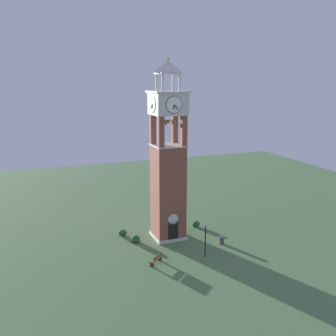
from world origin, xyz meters
TOP-DOWN VIEW (x-y plane):
  - ground at (0.00, 0.00)m, footprint 80.00×80.00m
  - clock_tower at (0.00, -0.00)m, footprint 3.60×3.60m
  - park_bench at (-3.27, -5.52)m, footprint 1.49×1.39m
  - lamp_post at (1.58, -5.78)m, footprint 0.36×0.36m
  - trash_bin at (4.51, -3.68)m, footprint 0.52×0.52m
  - shrub_near_entry at (-3.69, -0.12)m, footprint 0.93×0.93m
  - shrub_left_of_tower at (-4.51, 2.09)m, footprint 0.96×0.96m
  - shrub_behind_bench at (4.06, 1.57)m, footprint 0.93×0.93m

SIDE VIEW (x-z plane):
  - ground at x=0.00m, z-range 0.00..0.00m
  - shrub_left_of_tower at x=-4.51m, z-range 0.00..0.67m
  - shrub_behind_bench at x=4.06m, z-range 0.00..0.71m
  - shrub_near_entry at x=-3.69m, z-range 0.00..0.75m
  - trash_bin at x=4.51m, z-range 0.00..0.80m
  - park_bench at x=-3.27m, z-range 0.01..0.96m
  - lamp_post at x=1.58m, z-range 0.70..4.15m
  - clock_tower at x=0.00m, z-range -1.70..17.05m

